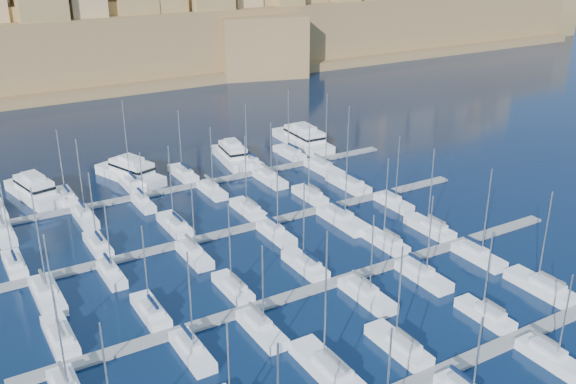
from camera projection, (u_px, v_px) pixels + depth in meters
ground at (287, 250)px, 97.77m from camera, size 600.00×600.00×0.00m
pontoon_near at (444, 370)px, 70.67m from camera, size 84.00×2.00×0.40m
pontoon_mid_near at (331, 283)px, 88.15m from camera, size 84.00×2.00×0.40m
pontoon_mid_far at (255, 225)px, 105.64m from camera, size 84.00×2.00×0.40m
pontoon_far at (201, 184)px, 123.13m from camera, size 84.00×2.00×0.40m
sailboat_2 at (327, 368)px, 70.04m from camera, size 3.25×10.84×17.36m
sailboat_3 at (399, 346)px, 73.97m from camera, size 2.79×9.30×13.59m
sailboat_4 at (486, 315)px, 80.00m from camera, size 2.46×8.21×12.30m
sailboat_5 at (541, 287)px, 86.25m from camera, size 3.04×10.14×14.64m
sailboat_10 at (552, 359)px, 71.70m from camera, size 2.60×8.67×11.99m
sailboat_12 at (60, 337)px, 75.60m from camera, size 2.75×9.16×14.17m
sailboat_13 at (151, 311)px, 80.69m from camera, size 2.60×8.67×12.68m
sailboat_14 at (233, 288)px, 86.04m from camera, size 2.51×8.38×13.18m
sailboat_15 at (305, 265)px, 91.90m from camera, size 2.72×9.08×13.62m
sailboat_16 at (386, 242)px, 98.77m from camera, size 2.65×8.84×14.49m
sailboat_17 at (430, 228)px, 103.48m from camera, size 2.84×9.47×14.28m
sailboat_19 at (192, 351)px, 73.07m from camera, size 2.51×8.37×13.96m
sailboat_20 at (261, 329)px, 77.15m from camera, size 2.64×8.81×12.44m
sailboat_21 at (367, 295)px, 84.32m from camera, size 2.85×9.50×12.76m
sailboat_22 at (423, 275)px, 89.14m from camera, size 2.78×9.25×13.19m
sailboat_23 at (478, 256)px, 94.53m from camera, size 2.64×8.82×14.85m
sailboat_24 at (15, 264)px, 92.07m from camera, size 2.52×8.39×13.43m
sailboat_25 at (98, 245)px, 97.87m from camera, size 2.56×8.54×12.69m
sailboat_26 at (175, 225)px, 104.41m from camera, size 2.93×9.76×14.41m
sailboat_27 at (248, 209)px, 110.46m from camera, size 2.72×9.08×14.05m
sailboat_28 at (310, 195)px, 116.32m from camera, size 2.61×8.69×14.09m
sailboat_29 at (349, 184)px, 121.51m from camera, size 3.20×10.66×16.00m
sailboat_30 at (47, 295)px, 84.27m from camera, size 3.09×10.32×16.52m
sailboat_31 at (111, 274)px, 89.56m from camera, size 2.32×7.72×12.12m
sailboat_32 at (194, 254)px, 94.94m from camera, size 2.65×8.84×12.42m
sailboat_33 at (276, 233)px, 101.63m from camera, size 2.64×8.81×14.68m
sailboat_34 at (342, 219)px, 106.49m from camera, size 3.34×11.13×17.29m
sailboat_35 at (393, 202)px, 113.31m from camera, size 2.51×8.35×13.39m
sailboat_37 at (66, 197)px, 115.75m from camera, size 2.71×9.05×13.48m
sailboat_38 at (131, 183)px, 121.87m from camera, size 2.96×9.86×16.97m
sailboat_39 at (183, 174)px, 126.77m from camera, size 2.86×9.54×13.79m
sailboat_40 at (248, 161)px, 133.60m from camera, size 2.82×9.41×13.06m
sailboat_41 at (290, 153)px, 138.56m from camera, size 2.89×9.64×14.77m
sailboat_42 at (5, 233)px, 101.57m from camera, size 2.59×8.63×13.96m
sailboat_43 at (85, 217)px, 107.51m from camera, size 2.64×8.79×14.82m
sailboat_44 at (143, 203)px, 113.02m from camera, size 2.23×7.44×10.52m
sailboat_45 at (212, 190)px, 118.75m from camera, size 2.57×8.58×13.23m
sailboat_46 at (270, 179)px, 124.21m from camera, size 2.81×9.37×12.42m
sailboat_47 at (324, 168)px, 129.60m from camera, size 3.14×10.47×16.49m
motor_yacht_a at (34, 190)px, 116.05m from camera, size 7.99×16.41×5.25m
motor_yacht_b at (131, 172)px, 124.86m from camera, size 10.00×16.96×5.25m
motor_yacht_c at (232, 155)px, 134.49m from camera, size 6.23×14.98×5.25m
motor_yacht_d at (303, 138)px, 145.24m from camera, size 6.53×19.27×5.25m
fortified_city at (50, 29)px, 215.56m from camera, size 460.00×108.95×59.52m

